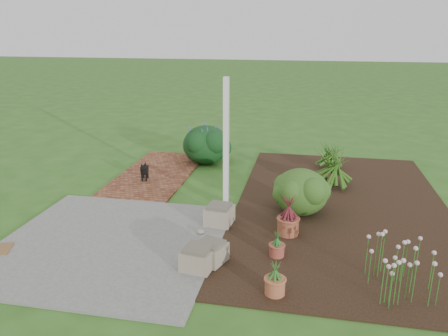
% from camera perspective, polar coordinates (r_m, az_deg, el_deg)
% --- Properties ---
extents(ground, '(80.00, 80.00, 0.00)m').
position_cam_1_polar(ground, '(8.48, -1.86, -5.24)').
color(ground, '#2D5A1C').
rests_on(ground, ground).
extents(concrete_patio, '(3.50, 3.50, 0.04)m').
position_cam_1_polar(concrete_patio, '(7.37, -14.66, -9.44)').
color(concrete_patio, slate).
rests_on(concrete_patio, ground).
extents(brick_path, '(1.60, 3.50, 0.04)m').
position_cam_1_polar(brick_path, '(10.51, -8.77, -0.68)').
color(brick_path, brown).
rests_on(brick_path, ground).
extents(garden_bed, '(4.00, 7.00, 0.03)m').
position_cam_1_polar(garden_bed, '(8.78, 15.09, -4.96)').
color(garden_bed, black).
rests_on(garden_bed, ground).
extents(veranda_post, '(0.10, 0.10, 2.50)m').
position_cam_1_polar(veranda_post, '(8.11, 0.28, 3.02)').
color(veranda_post, white).
rests_on(veranda_post, ground).
extents(stone_trough_near, '(0.48, 0.48, 0.29)m').
position_cam_1_polar(stone_trough_near, '(6.37, -3.41, -11.76)').
color(stone_trough_near, '#7D6C5D').
rests_on(stone_trough_near, concrete_patio).
extents(stone_trough_mid, '(0.52, 0.52, 0.27)m').
position_cam_1_polar(stone_trough_mid, '(6.53, -1.77, -11.02)').
color(stone_trough_mid, gray).
rests_on(stone_trough_mid, concrete_patio).
extents(stone_trough_far, '(0.50, 0.50, 0.30)m').
position_cam_1_polar(stone_trough_far, '(7.69, -0.61, -6.20)').
color(stone_trough_far, gray).
rests_on(stone_trough_far, concrete_patio).
extents(black_dog, '(0.21, 0.46, 0.40)m').
position_cam_1_polar(black_dog, '(9.96, -10.36, -0.26)').
color(black_dog, black).
rests_on(black_dog, brick_path).
extents(cream_ceramic_urn, '(0.26, 0.26, 0.34)m').
position_cam_1_polar(cream_ceramic_urn, '(11.90, -4.11, 2.67)').
color(cream_ceramic_urn, beige).
rests_on(cream_ceramic_urn, brick_path).
extents(evergreen_shrub, '(1.28, 1.28, 0.86)m').
position_cam_1_polar(evergreen_shrub, '(8.18, 9.99, -2.92)').
color(evergreen_shrub, '#163811').
rests_on(evergreen_shrub, garden_bed).
extents(agapanthus_clump_back, '(1.52, 1.52, 1.03)m').
position_cam_1_polar(agapanthus_clump_back, '(9.62, 14.00, 0.51)').
color(agapanthus_clump_back, '#183E0D').
rests_on(agapanthus_clump_back, garden_bed).
extents(agapanthus_clump_front, '(1.10, 1.10, 0.79)m').
position_cam_1_polar(agapanthus_clump_front, '(10.93, 13.81, 1.96)').
color(agapanthus_clump_front, '#1B3E13').
rests_on(agapanthus_clump_front, garden_bed).
extents(pink_flower_patch, '(1.08, 1.08, 0.68)m').
position_cam_1_polar(pink_flower_patch, '(6.25, 21.50, -11.74)').
color(pink_flower_patch, '#113D0F').
rests_on(pink_flower_patch, garden_bed).
extents(terracotta_pot_bronze, '(0.44, 0.44, 0.29)m').
position_cam_1_polar(terracotta_pot_bronze, '(7.42, 8.36, -7.50)').
color(terracotta_pot_bronze, brown).
rests_on(terracotta_pot_bronze, garden_bed).
extents(terracotta_pot_small_left, '(0.25, 0.25, 0.19)m').
position_cam_1_polar(terracotta_pot_small_left, '(6.76, 6.91, -10.59)').
color(terracotta_pot_small_left, brown).
rests_on(terracotta_pot_small_left, garden_bed).
extents(terracotta_pot_small_right, '(0.33, 0.33, 0.22)m').
position_cam_1_polar(terracotta_pot_small_right, '(5.89, 6.66, -15.06)').
color(terracotta_pot_small_right, '#AA5939').
rests_on(terracotta_pot_small_right, garden_bed).
extents(purple_flowering_bush, '(1.18, 1.18, 1.00)m').
position_cam_1_polar(purple_flowering_bush, '(11.16, -2.37, 3.19)').
color(purple_flowering_bush, black).
rests_on(purple_flowering_bush, ground).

